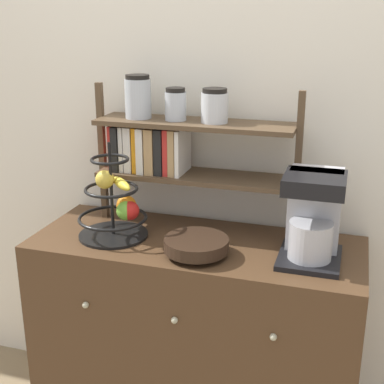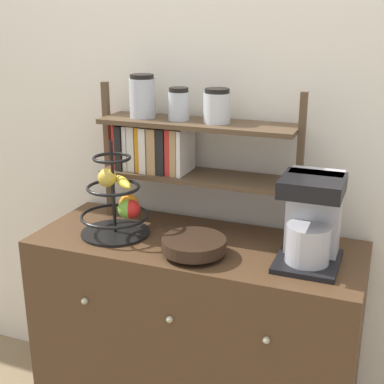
{
  "view_description": "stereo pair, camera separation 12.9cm",
  "coord_description": "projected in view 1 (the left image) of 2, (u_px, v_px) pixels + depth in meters",
  "views": [
    {
      "loc": [
        0.53,
        -1.5,
        1.65
      ],
      "look_at": [
        -0.01,
        0.24,
        1.04
      ],
      "focal_mm": 50.0,
      "sensor_mm": 36.0,
      "label": 1
    },
    {
      "loc": [
        0.65,
        -1.46,
        1.65
      ],
      "look_at": [
        -0.01,
        0.24,
        1.04
      ],
      "focal_mm": 50.0,
      "sensor_mm": 36.0,
      "label": 2
    }
  ],
  "objects": [
    {
      "name": "shelf_hutch",
      "position": [
        171.0,
        139.0,
        2.03
      ],
      "size": [
        0.8,
        0.2,
        0.59
      ],
      "color": "brown",
      "rests_on": "sideboard"
    },
    {
      "name": "coffee_maker",
      "position": [
        313.0,
        216.0,
        1.8
      ],
      "size": [
        0.21,
        0.24,
        0.31
      ],
      "color": "black",
      "rests_on": "sideboard"
    },
    {
      "name": "wooden_bowl",
      "position": [
        196.0,
        245.0,
        1.85
      ],
      "size": [
        0.23,
        0.23,
        0.06
      ],
      "color": "black",
      "rests_on": "sideboard"
    },
    {
      "name": "wall_back",
      "position": [
        217.0,
        109.0,
        2.09
      ],
      "size": [
        7.0,
        0.05,
        2.6
      ],
      "primitive_type": "cube",
      "color": "silver",
      "rests_on": "ground_plane"
    },
    {
      "name": "sideboard",
      "position": [
        195.0,
        341.0,
        2.11
      ],
      "size": [
        1.22,
        0.5,
        0.85
      ],
      "color": "#4C331E",
      "rests_on": "ground_plane"
    },
    {
      "name": "fruit_stand",
      "position": [
        117.0,
        206.0,
        1.99
      ],
      "size": [
        0.26,
        0.26,
        0.36
      ],
      "color": "black",
      "rests_on": "sideboard"
    }
  ]
}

